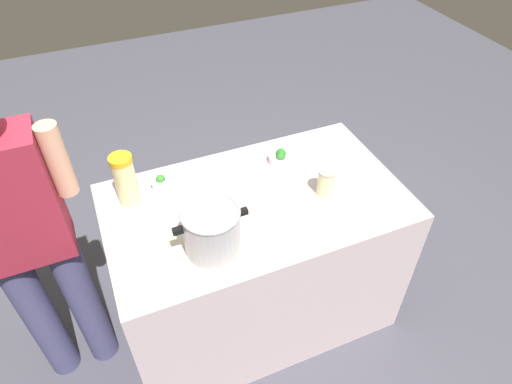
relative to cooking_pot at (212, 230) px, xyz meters
name	(u,v)px	position (x,y,z in m)	size (l,w,h in m)	color
ground_plane	(256,308)	(-0.27, -0.20, -0.98)	(8.00, 8.00, 0.00)	#474652
counter_slab	(256,261)	(-0.27, -0.20, -0.55)	(1.36, 0.79, 0.87)	beige
dish_cloth	(214,248)	(0.00, 0.00, -0.11)	(0.33, 0.29, 0.01)	beige
cooking_pot	(212,230)	(0.00, 0.00, 0.00)	(0.30, 0.23, 0.20)	#B7B7BC
lemonade_pitcher	(125,180)	(0.26, -0.42, 0.01)	(0.10, 0.10, 0.25)	beige
mason_jar	(326,182)	(-0.58, -0.12, -0.05)	(0.08, 0.08, 0.13)	beige
broccoli_bowl_front	(280,157)	(-0.49, -0.41, -0.08)	(0.11, 0.11, 0.07)	silver
broccoli_bowl_center	(163,183)	(0.09, -0.44, -0.08)	(0.11, 0.11, 0.08)	silver
person_cook	(30,245)	(0.68, -0.28, -0.09)	(0.50, 0.20, 1.62)	#484871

